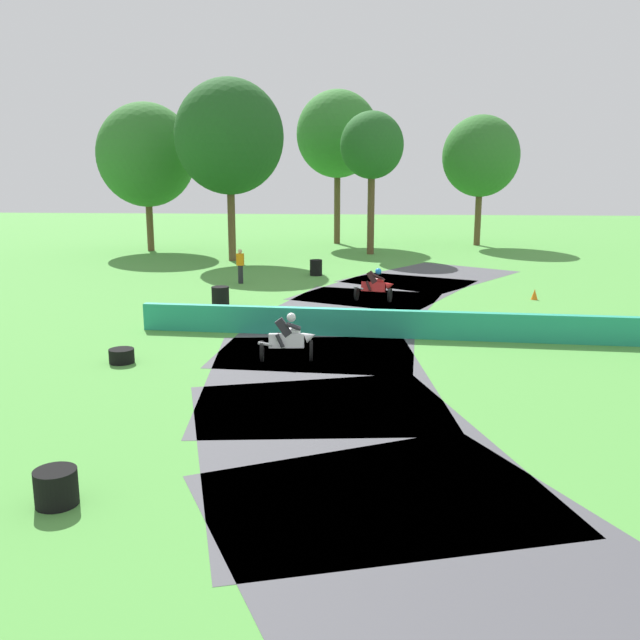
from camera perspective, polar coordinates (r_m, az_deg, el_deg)
name	(u,v)px	position (r m, az deg, el deg)	size (l,w,h in m)	color
ground_plane	(324,335)	(22.89, 0.34, -1.24)	(120.00, 120.00, 0.00)	#4C933D
track_asphalt	(375,337)	(22.73, 4.51, -1.37)	(12.59, 36.86, 0.01)	#47474C
safety_barrier	(499,327)	(22.73, 14.48, -0.57)	(0.30, 23.52, 0.90)	#239375
motorcycle_lead_red	(376,286)	(28.72, 4.58, 2.83)	(1.72, 1.06, 1.43)	black
motorcycle_chase_white	(289,338)	(19.72, -2.55, -1.51)	(1.68, 0.80, 1.42)	black
tire_stack_near	(316,268)	(35.51, -0.33, 4.32)	(0.63, 0.63, 0.80)	black
tire_stack_mid_a	(220,297)	(27.76, -8.17, 1.91)	(0.69, 0.69, 0.80)	black
tire_stack_mid_b	(122,356)	(20.41, -15.95, -2.84)	(0.70, 0.70, 0.40)	black
tire_stack_far	(56,487)	(12.43, -20.82, -12.69)	(0.70, 0.70, 0.60)	black
track_marshal	(240,266)	(33.20, -6.55, 4.40)	(0.34, 0.24, 1.63)	#232328
traffic_cone	(534,294)	(30.34, 17.18, 2.02)	(0.28, 0.28, 0.44)	orange
tree_far_left	(372,146)	(44.26, 4.28, 14.03)	(3.92, 3.92, 8.79)	brown
tree_far_right	(229,137)	(41.27, -7.45, 14.66)	(6.22, 6.22, 10.37)	brown
tree_mid_rise	(146,155)	(47.24, -14.05, 12.98)	(6.28, 6.28, 9.47)	brown
tree_behind_barrier	(338,134)	(50.46, 1.45, 14.97)	(5.76, 5.76, 10.70)	brown
tree_distant	(481,156)	(50.49, 13.05, 12.93)	(5.29, 5.29, 8.93)	brown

